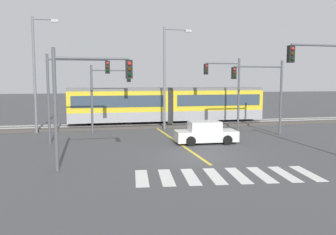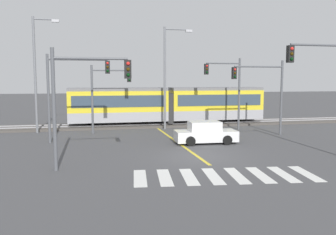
% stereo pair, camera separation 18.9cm
% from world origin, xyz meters
% --- Properties ---
extents(ground_plane, '(200.00, 200.00, 0.00)m').
position_xyz_m(ground_plane, '(0.00, 0.00, 0.00)').
color(ground_plane, '#474749').
extents(track_bed, '(120.00, 4.00, 0.18)m').
position_xyz_m(track_bed, '(0.00, 14.27, 0.09)').
color(track_bed, '#4C4742').
rests_on(track_bed, ground).
extents(rail_near, '(120.00, 0.08, 0.10)m').
position_xyz_m(rail_near, '(0.00, 13.55, 0.23)').
color(rail_near, '#939399').
rests_on(rail_near, track_bed).
extents(rail_far, '(120.00, 0.08, 0.10)m').
position_xyz_m(rail_far, '(0.00, 14.99, 0.23)').
color(rail_far, '#939399').
rests_on(rail_far, track_bed).
extents(light_rail_tram, '(18.50, 2.64, 3.43)m').
position_xyz_m(light_rail_tram, '(1.40, 14.27, 2.05)').
color(light_rail_tram, '#9E9EA3').
rests_on(light_rail_tram, track_bed).
extents(crosswalk_stripe_0, '(0.90, 2.85, 0.01)m').
position_xyz_m(crosswalk_stripe_0, '(-3.82, -3.46, 0.00)').
color(crosswalk_stripe_0, silver).
rests_on(crosswalk_stripe_0, ground).
extents(crosswalk_stripe_1, '(0.90, 2.85, 0.01)m').
position_xyz_m(crosswalk_stripe_1, '(-2.73, -3.59, 0.00)').
color(crosswalk_stripe_1, silver).
rests_on(crosswalk_stripe_1, ground).
extents(crosswalk_stripe_2, '(0.90, 2.85, 0.01)m').
position_xyz_m(crosswalk_stripe_2, '(-1.64, -3.72, 0.00)').
color(crosswalk_stripe_2, silver).
rests_on(crosswalk_stripe_2, ground).
extents(crosswalk_stripe_3, '(0.90, 2.85, 0.01)m').
position_xyz_m(crosswalk_stripe_3, '(-0.55, -3.86, 0.00)').
color(crosswalk_stripe_3, silver).
rests_on(crosswalk_stripe_3, ground).
extents(crosswalk_stripe_4, '(0.90, 2.85, 0.01)m').
position_xyz_m(crosswalk_stripe_4, '(0.55, -3.99, 0.00)').
color(crosswalk_stripe_4, silver).
rests_on(crosswalk_stripe_4, ground).
extents(crosswalk_stripe_5, '(0.90, 2.85, 0.01)m').
position_xyz_m(crosswalk_stripe_5, '(1.64, -4.13, 0.00)').
color(crosswalk_stripe_5, silver).
rests_on(crosswalk_stripe_5, ground).
extents(crosswalk_stripe_6, '(0.90, 2.85, 0.01)m').
position_xyz_m(crosswalk_stripe_6, '(2.73, -4.26, 0.00)').
color(crosswalk_stripe_6, silver).
rests_on(crosswalk_stripe_6, ground).
extents(crosswalk_stripe_7, '(0.90, 2.85, 0.01)m').
position_xyz_m(crosswalk_stripe_7, '(3.82, -4.39, 0.00)').
color(crosswalk_stripe_7, silver).
rests_on(crosswalk_stripe_7, ground).
extents(lane_centre_line, '(0.20, 14.20, 0.01)m').
position_xyz_m(lane_centre_line, '(0.00, 5.17, 0.00)').
color(lane_centre_line, gold).
rests_on(lane_centre_line, ground).
extents(sedan_crossing, '(4.29, 2.09, 1.52)m').
position_xyz_m(sedan_crossing, '(1.79, 4.23, 0.70)').
color(sedan_crossing, silver).
rests_on(sedan_crossing, ground).
extents(traffic_light_far_left, '(3.25, 0.38, 5.52)m').
position_xyz_m(traffic_light_far_left, '(-4.59, 10.53, 3.64)').
color(traffic_light_far_left, '#515459').
rests_on(traffic_light_far_left, ground).
extents(traffic_light_mid_right, '(4.25, 0.38, 5.83)m').
position_xyz_m(traffic_light_mid_right, '(7.32, 6.54, 3.87)').
color(traffic_light_mid_right, '#515459').
rests_on(traffic_light_mid_right, ground).
extents(traffic_light_near_left, '(3.75, 0.38, 5.84)m').
position_xyz_m(traffic_light_near_left, '(-6.30, -1.31, 3.84)').
color(traffic_light_near_left, '#515459').
rests_on(traffic_light_near_left, ground).
extents(traffic_light_far_right, '(3.25, 0.38, 6.18)m').
position_xyz_m(traffic_light_far_right, '(5.68, 9.94, 4.04)').
color(traffic_light_far_right, '#515459').
rests_on(traffic_light_far_right, ground).
extents(traffic_light_near_right, '(3.75, 0.38, 6.58)m').
position_xyz_m(traffic_light_near_right, '(6.78, -1.62, 4.35)').
color(traffic_light_near_right, '#515459').
rests_on(traffic_light_near_right, ground).
extents(traffic_light_mid_left, '(4.25, 0.38, 6.08)m').
position_xyz_m(traffic_light_mid_left, '(-7.21, 6.59, 4.08)').
color(traffic_light_mid_left, '#515459').
rests_on(traffic_light_mid_left, ground).
extents(street_lamp_west, '(2.09, 0.28, 9.35)m').
position_xyz_m(street_lamp_west, '(-10.00, 11.71, 5.25)').
color(street_lamp_west, slate).
rests_on(street_lamp_west, ground).
extents(street_lamp_centre, '(2.53, 0.28, 8.89)m').
position_xyz_m(street_lamp_centre, '(0.78, 11.76, 5.07)').
color(street_lamp_centre, slate).
rests_on(street_lamp_centre, ground).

